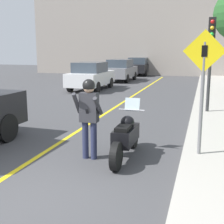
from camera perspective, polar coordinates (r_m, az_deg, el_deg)
ground_plane at (r=5.67m, az=-18.00°, el=-14.67°), size 80.00×80.00×0.00m
road_center_line at (r=11.04m, az=-2.93°, el=-1.35°), size 0.12×36.00×0.01m
building_backdrop at (r=30.37m, az=11.20°, el=15.20°), size 28.00×1.20×9.12m
motorcycle at (r=7.08m, az=2.56°, el=-4.50°), size 0.62×2.21×1.29m
person_biker at (r=6.88m, az=-4.23°, el=0.34°), size 0.59×0.49×1.81m
crossing_sign at (r=7.05m, az=16.27°, el=5.45°), size 0.91×0.08×2.74m
traffic_light at (r=12.22m, az=17.64°, el=11.30°), size 0.26×0.30×3.45m
parked_car_white at (r=19.15m, az=-3.88°, el=6.64°), size 1.88×4.20×1.68m
parked_car_grey at (r=24.45m, az=1.55°, el=7.68°), size 1.88×4.20×1.68m
parked_car_black at (r=30.11m, az=4.97°, el=8.34°), size 1.88×4.20×1.68m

